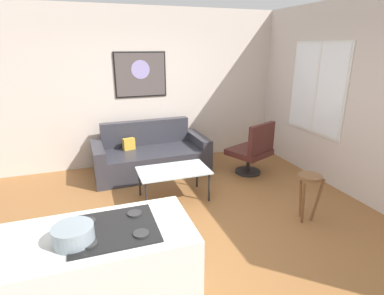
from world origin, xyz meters
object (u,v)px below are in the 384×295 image
object	(u,v)px
couch	(151,157)
bar_stool	(309,187)
mixing_bowl	(73,235)
armchair	(253,150)
coffee_table	(173,172)
wall_painting	(141,75)

from	to	relation	value
couch	bar_stool	size ratio (longest dim) A/B	3.17
couch	mixing_bowl	distance (m)	3.42
couch	armchair	distance (m)	1.79
couch	bar_stool	bearing A→B (deg)	-55.43
armchair	mixing_bowl	distance (m)	3.75
coffee_table	wall_painting	world-z (taller)	wall_painting
armchair	mixing_bowl	world-z (taller)	mixing_bowl
coffee_table	mixing_bowl	distance (m)	2.46
couch	mixing_bowl	bearing A→B (deg)	-109.97
coffee_table	bar_stool	distance (m)	1.83
bar_stool	wall_painting	world-z (taller)	wall_painting
armchair	bar_stool	world-z (taller)	armchair
couch	coffee_table	size ratio (longest dim) A/B	1.96
wall_painting	armchair	bearing A→B (deg)	-36.71
couch	bar_stool	world-z (taller)	couch
couch	wall_painting	distance (m)	1.47
coffee_table	armchair	size ratio (longest dim) A/B	1.08
bar_stool	wall_painting	distance (m)	3.39
coffee_table	bar_stool	bearing A→B (deg)	-38.31
couch	armchair	xyz separation A→B (m)	(1.64, -0.69, 0.16)
wall_painting	coffee_table	bearing A→B (deg)	-85.97
coffee_table	bar_stool	xyz separation A→B (m)	(1.43, -1.13, 0.06)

